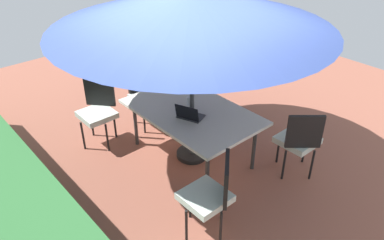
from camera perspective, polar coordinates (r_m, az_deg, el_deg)
name	(u,v)px	position (r m, az deg, el deg)	size (l,w,h in m)	color
ground_plane	(192,156)	(5.47, 0.00, -5.42)	(10.00, 10.00, 0.02)	#935442
dining_table	(192,114)	(5.08, 0.00, 0.96)	(1.81, 1.15, 0.74)	silver
patio_umbrella	(192,10)	(4.54, 0.00, 16.20)	(3.39, 3.39, 2.30)	#4C4C4C
chair_northeast	(98,109)	(5.65, -13.91, 1.67)	(0.59, 0.59, 0.98)	silver
chair_southeast	(182,79)	(6.36, -1.51, 6.14)	(0.58, 0.58, 0.98)	silver
chair_northwest	(211,193)	(4.04, 2.89, -10.85)	(0.59, 0.59, 0.98)	silver
chair_east	(146,92)	(5.98, -6.92, 4.15)	(0.49, 0.48, 0.98)	silver
chair_southwest	(299,139)	(5.02, 15.75, -2.73)	(0.59, 0.58, 0.98)	silver
laptop	(189,115)	(4.86, -0.39, 0.75)	(0.39, 0.35, 0.21)	#2D2D33
cup	(190,101)	(5.17, -0.37, 2.91)	(0.08, 0.08, 0.11)	white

